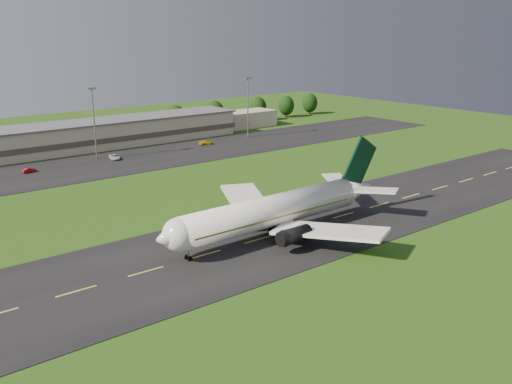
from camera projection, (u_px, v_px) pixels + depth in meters
ground at (258, 240)px, 100.65m from camera, size 360.00×360.00×0.00m
taxiway at (258, 240)px, 100.64m from camera, size 220.00×30.00×0.10m
apron at (92, 166)px, 154.71m from camera, size 260.00×30.00×0.10m
airliner at (274, 211)px, 101.71m from camera, size 51.25×42.18×15.57m
terminal at (79, 137)px, 175.64m from camera, size 145.00×16.00×8.40m
light_mast_centre at (94, 115)px, 160.23m from camera, size 2.40×1.20×20.35m
light_mast_east at (248, 100)px, 193.25m from camera, size 2.40×1.20×20.35m
tree_line at (169, 118)px, 205.73m from camera, size 195.62×9.52×10.00m
service_vehicle_b at (29, 170)px, 147.63m from camera, size 3.71×1.73×1.17m
service_vehicle_c at (114, 157)px, 162.53m from camera, size 3.23×5.35×1.39m
service_vehicle_d at (206, 143)px, 183.21m from camera, size 4.89×2.77×1.34m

